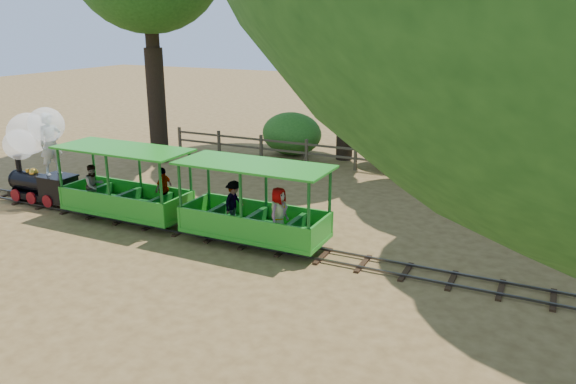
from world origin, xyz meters
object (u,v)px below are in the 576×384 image
at_px(carriage_front, 126,193).
at_px(carriage_rear, 255,214).
at_px(locomotive, 36,148).
at_px(fence, 381,158).

bearing_deg(carriage_front, carriage_rear, -0.16).
xyz_separation_m(locomotive, carriage_front, (3.44, -0.08, -0.91)).
bearing_deg(carriage_rear, locomotive, 179.30).
bearing_deg(locomotive, fence, 43.40).
bearing_deg(locomotive, carriage_front, -1.35).
height_order(carriage_front, fence, carriage_front).
height_order(locomotive, fence, locomotive).
bearing_deg(locomotive, carriage_rear, -0.70).
xyz_separation_m(locomotive, carriage_rear, (7.55, -0.09, -0.90)).
bearing_deg(carriage_front, locomotive, 178.65).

